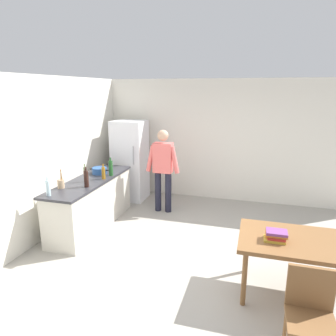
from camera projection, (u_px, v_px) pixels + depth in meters
name	position (u px, v px, depth m)	size (l,w,h in m)	color
ground_plane	(188.00, 265.00, 4.47)	(14.00, 14.00, 0.00)	#9E998E
wall_back	(218.00, 141.00, 6.93)	(6.40, 0.12, 2.70)	silver
wall_left	(37.00, 160.00, 5.02)	(0.12, 5.60, 2.70)	silver
kitchen_counter	(92.00, 203.00, 5.64)	(0.64, 2.20, 0.90)	beige
refrigerator	(130.00, 160.00, 6.99)	(0.70, 0.67, 1.80)	white
person	(163.00, 166.00, 6.20)	(0.70, 0.22, 1.70)	#1E1E2D
dining_table	(299.00, 246.00, 3.65)	(1.40, 0.90, 0.75)	brown
chair	(310.00, 311.00, 2.78)	(0.42, 0.42, 0.91)	brown
cooking_pot	(100.00, 171.00, 5.89)	(0.40, 0.28, 0.12)	#285193
utensil_jar	(61.00, 184.00, 5.03)	(0.11, 0.11, 0.32)	tan
bottle_oil_amber	(103.00, 173.00, 5.53)	(0.06, 0.06, 0.28)	#996619
bottle_vinegar_tall	(85.00, 174.00, 5.36)	(0.06, 0.06, 0.32)	gray
bottle_water_clear	(48.00, 188.00, 4.66)	(0.07, 0.07, 0.30)	silver
bottle_wine_dark	(86.00, 179.00, 5.07)	(0.08, 0.08, 0.34)	black
bottle_wine_green	(111.00, 168.00, 5.75)	(0.08, 0.08, 0.34)	#1E5123
book_stack	(276.00, 236.00, 3.60)	(0.26, 0.18, 0.12)	gold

